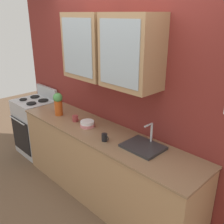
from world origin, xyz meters
TOP-DOWN VIEW (x-y plane):
  - ground_plane at (0.00, 0.00)m, footprint 10.00×10.00m
  - back_wall_unit at (0.00, 0.30)m, footprint 4.13×0.47m
  - counter at (0.00, 0.00)m, footprint 2.62×0.61m
  - stove_range at (-1.64, -0.00)m, footprint 0.60×0.60m
  - sink_faucet at (0.58, 0.06)m, footprint 0.40×0.32m
  - bowl_stack at (-0.24, -0.02)m, footprint 0.18×0.18m
  - vase at (-0.82, -0.05)m, footprint 0.13×0.13m
  - cup_near_sink at (0.19, -0.13)m, footprint 0.10×0.06m
  - cup_near_bowls at (-0.48, -0.02)m, footprint 0.11×0.08m

SIDE VIEW (x-z plane):
  - ground_plane at x=0.00m, z-range 0.00..0.00m
  - counter at x=0.00m, z-range 0.00..0.92m
  - stove_range at x=-1.64m, z-range -0.08..1.01m
  - sink_faucet at x=0.58m, z-range 0.81..1.06m
  - bowl_stack at x=-0.24m, z-range 0.91..0.99m
  - cup_near_bowls at x=-0.48m, z-range 0.92..0.99m
  - cup_near_sink at x=0.19m, z-range 0.92..1.00m
  - vase at x=-0.82m, z-range 0.93..1.24m
  - back_wall_unit at x=0.00m, z-range 0.11..2.84m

